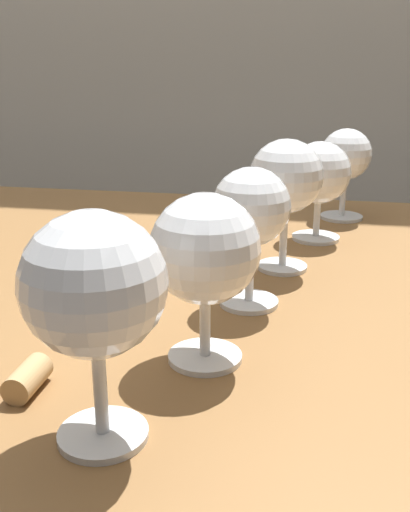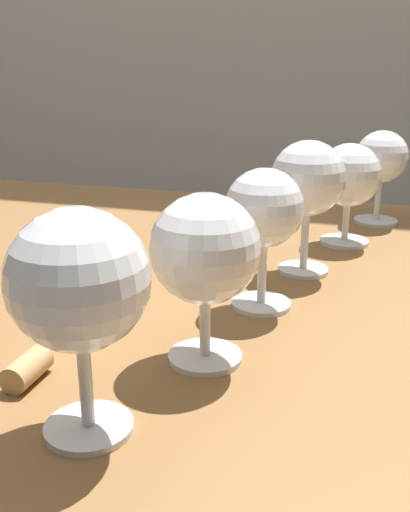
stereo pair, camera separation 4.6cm
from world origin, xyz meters
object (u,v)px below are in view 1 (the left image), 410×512
object	(u,v)px
wine_glass_rose	(251,211)
wine_glass_amber	(346,157)
wine_glass_white	(286,178)
wine_glass_pinot	(320,174)
wine_glass_port	(205,253)
wine_glass_cabernet	(94,289)
cork	(28,379)

from	to	relation	value
wine_glass_rose	wine_glass_amber	world-z (taller)	wine_glass_rose
wine_glass_white	wine_glass_pinot	xyz separation A→B (m)	(0.04, 0.13, -0.02)
wine_glass_port	wine_glass_rose	distance (m)	0.12
wine_glass_cabernet	wine_glass_pinot	size ratio (longest dim) A/B	1.15
wine_glass_cabernet	cork	size ratio (longest dim) A/B	3.66
wine_glass_cabernet	wine_glass_rose	xyz separation A→B (m)	(0.07, 0.24, -0.01)
wine_glass_rose	cork	bearing A→B (deg)	-126.12
wine_glass_rose	wine_glass_cabernet	bearing A→B (deg)	-106.03
wine_glass_white	wine_glass_amber	world-z (taller)	wine_glass_white
cork	wine_glass_cabernet	bearing A→B (deg)	-30.41
wine_glass_port	cork	xyz separation A→B (m)	(-0.12, -0.07, -0.08)
wine_glass_port	wine_glass_white	distance (m)	0.24
wine_glass_white	cork	world-z (taller)	wine_glass_white
wine_glass_white	wine_glass_amber	distance (m)	0.26
wine_glass_pinot	cork	world-z (taller)	wine_glass_pinot
wine_glass_white	wine_glass_port	bearing A→B (deg)	-101.73
cork	wine_glass_white	bearing A→B (deg)	61.29
wine_glass_cabernet	wine_glass_rose	bearing A→B (deg)	73.97
cork	wine_glass_amber	bearing A→B (deg)	66.30
wine_glass_amber	cork	xyz separation A→B (m)	(-0.25, -0.56, -0.08)
wine_glass_rose	wine_glass_pinot	world-z (taller)	wine_glass_rose
wine_glass_cabernet	wine_glass_white	world-z (taller)	same
wine_glass_cabernet	wine_glass_port	size ratio (longest dim) A/B	1.09
cork	wine_glass_pinot	bearing A→B (deg)	64.68
wine_glass_port	cork	size ratio (longest dim) A/B	3.35
wine_glass_pinot	cork	size ratio (longest dim) A/B	3.19
wine_glass_white	cork	distance (m)	0.37
wine_glass_cabernet	wine_glass_port	bearing A→B (deg)	68.31
wine_glass_rose	cork	distance (m)	0.26
wine_glass_cabernet	wine_glass_pinot	xyz separation A→B (m)	(0.13, 0.48, -0.01)
wine_glass_rose	wine_glass_amber	xyz separation A→B (m)	(0.10, 0.37, -0.00)
wine_glass_amber	wine_glass_rose	bearing A→B (deg)	-105.80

